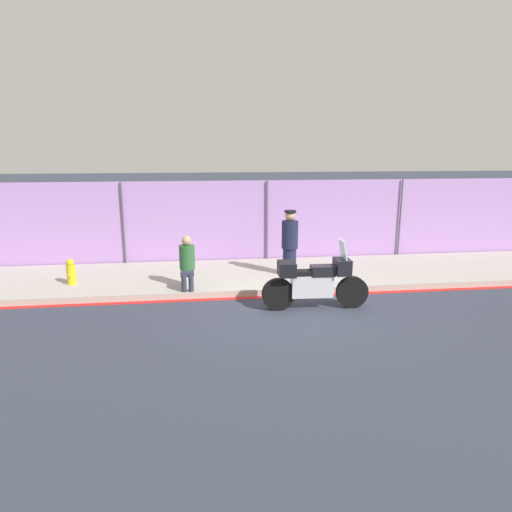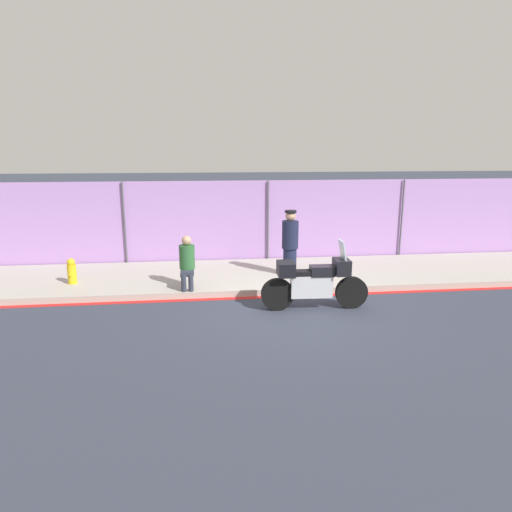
{
  "view_description": "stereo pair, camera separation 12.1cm",
  "coord_description": "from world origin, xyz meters",
  "px_view_note": "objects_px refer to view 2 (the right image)",
  "views": [
    {
      "loc": [
        -2.1,
        -9.29,
        3.45
      ],
      "look_at": [
        -0.67,
        1.67,
        0.84
      ],
      "focal_mm": 32.0,
      "sensor_mm": 36.0,
      "label": 1
    },
    {
      "loc": [
        -1.98,
        -9.31,
        3.45
      ],
      "look_at": [
        -0.67,
        1.67,
        0.84
      ],
      "focal_mm": 32.0,
      "sensor_mm": 36.0,
      "label": 2
    }
  ],
  "objects_px": {
    "motorcycle": "(314,282)",
    "officer_standing": "(290,242)",
    "person_seated_on_curb": "(187,259)",
    "fire_hydrant": "(72,271)"
  },
  "relations": [
    {
      "from": "motorcycle",
      "to": "fire_hydrant",
      "type": "height_order",
      "value": "motorcycle"
    },
    {
      "from": "officer_standing",
      "to": "fire_hydrant",
      "type": "height_order",
      "value": "officer_standing"
    },
    {
      "from": "motorcycle",
      "to": "officer_standing",
      "type": "bearing_deg",
      "value": 94.28
    },
    {
      "from": "person_seated_on_curb",
      "to": "fire_hydrant",
      "type": "bearing_deg",
      "value": 167.11
    },
    {
      "from": "person_seated_on_curb",
      "to": "fire_hydrant",
      "type": "xyz_separation_m",
      "value": [
        -2.88,
        0.66,
        -0.38
      ]
    },
    {
      "from": "motorcycle",
      "to": "person_seated_on_curb",
      "type": "bearing_deg",
      "value": 154.27
    },
    {
      "from": "officer_standing",
      "to": "fire_hydrant",
      "type": "xyz_separation_m",
      "value": [
        -5.56,
        -0.18,
        -0.56
      ]
    },
    {
      "from": "motorcycle",
      "to": "officer_standing",
      "type": "xyz_separation_m",
      "value": [
        -0.09,
        2.29,
        0.41
      ]
    },
    {
      "from": "motorcycle",
      "to": "person_seated_on_curb",
      "type": "height_order",
      "value": "motorcycle"
    },
    {
      "from": "motorcycle",
      "to": "officer_standing",
      "type": "distance_m",
      "value": 2.33
    }
  ]
}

